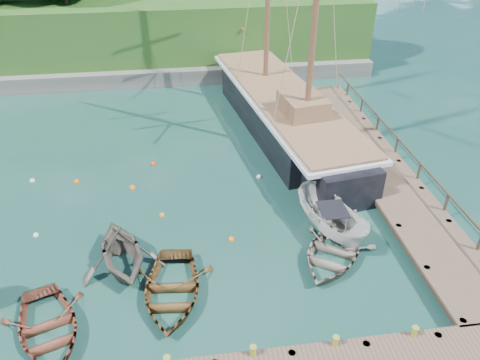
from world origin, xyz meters
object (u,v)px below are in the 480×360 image
(cabin_boat_white, at_px, (330,232))
(schooner, at_px, (283,114))
(rowboat_2, at_px, (172,297))
(rowboat_0, at_px, (50,335))
(rowboat_3, at_px, (331,258))
(rowboat_1, at_px, (124,268))

(cabin_boat_white, height_order, schooner, schooner)
(cabin_boat_white, bearing_deg, rowboat_2, -174.11)
(rowboat_0, height_order, rowboat_2, rowboat_2)
(rowboat_2, relative_size, cabin_boat_white, 0.95)
(rowboat_3, bearing_deg, cabin_boat_white, 110.02)
(rowboat_3, height_order, cabin_boat_white, cabin_boat_white)
(rowboat_2, bearing_deg, rowboat_3, 16.25)
(cabin_boat_white, bearing_deg, rowboat_0, -176.58)
(rowboat_0, distance_m, schooner, 20.40)
(rowboat_1, height_order, rowboat_3, rowboat_1)
(rowboat_1, distance_m, rowboat_3, 9.51)
(rowboat_2, height_order, rowboat_3, rowboat_2)
(rowboat_0, relative_size, schooner, 0.17)
(rowboat_2, distance_m, rowboat_3, 7.49)
(rowboat_0, bearing_deg, rowboat_2, -4.65)
(rowboat_0, distance_m, rowboat_2, 4.88)
(rowboat_0, bearing_deg, rowboat_1, 32.36)
(rowboat_1, bearing_deg, rowboat_0, -143.44)
(rowboat_0, bearing_deg, cabin_boat_white, -0.35)
(cabin_boat_white, bearing_deg, schooner, 73.29)
(rowboat_0, distance_m, rowboat_3, 12.36)
(rowboat_0, xyz_separation_m, rowboat_1, (2.59, 3.35, 0.00))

